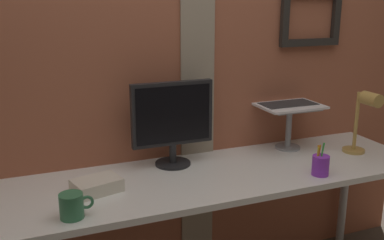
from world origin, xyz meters
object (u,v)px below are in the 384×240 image
monitor (172,118)px  coffee_mug (72,206)px  laptop (284,95)px  desk_lamp (364,116)px  pen_cup (320,165)px

monitor → coffee_mug: size_ratio=3.22×
laptop → desk_lamp: laptop is taller
desk_lamp → coffee_mug: size_ratio=2.64×
laptop → desk_lamp: bearing=-45.3°
pen_cup → coffee_mug: bearing=-180.0°
monitor → pen_cup: 0.75m
desk_lamp → pen_cup: size_ratio=2.15×
desk_lamp → coffee_mug: desk_lamp is taller
monitor → laptop: 0.69m
coffee_mug → monitor: bearing=35.5°
monitor → pen_cup: (0.61, -0.39, -0.20)m
laptop → coffee_mug: size_ratio=2.61×
monitor → desk_lamp: size_ratio=1.22×
monitor → pen_cup: monitor is taller
desk_lamp → pen_cup: desk_lamp is taller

